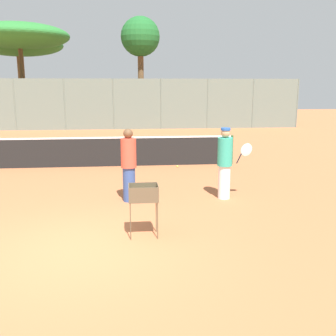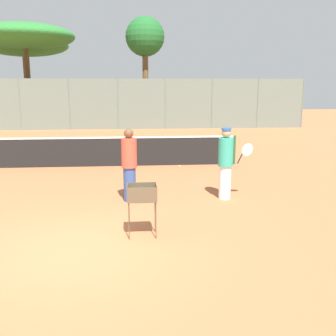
{
  "view_description": "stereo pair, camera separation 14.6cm",
  "coord_description": "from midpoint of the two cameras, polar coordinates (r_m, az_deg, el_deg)",
  "views": [
    {
      "loc": [
        0.94,
        -6.6,
        2.86
      ],
      "look_at": [
        1.83,
        2.2,
        1.0
      ],
      "focal_mm": 42.0,
      "sensor_mm": 36.0,
      "label": 1
    },
    {
      "loc": [
        1.09,
        -6.62,
        2.86
      ],
      "look_at": [
        1.83,
        2.2,
        1.0
      ],
      "focal_mm": 42.0,
      "sensor_mm": 36.0,
      "label": 2
    }
  ],
  "objects": [
    {
      "name": "ground_plane",
      "position": [
        7.27,
        -13.58,
        -11.64
      ],
      "size": [
        80.0,
        80.0,
        0.0
      ],
      "primitive_type": "plane",
      "color": "#B7663D"
    },
    {
      "name": "tennis_net",
      "position": [
        14.26,
        -9.78,
        2.42
      ],
      "size": [
        9.56,
        0.1,
        1.07
      ],
      "color": "#26592D",
      "rests_on": "ground_plane"
    },
    {
      "name": "back_fence",
      "position": [
        26.38,
        -8.08,
        9.15
      ],
      "size": [
        25.22,
        0.08,
        3.31
      ],
      "color": "slate",
      "rests_on": "ground_plane"
    },
    {
      "name": "tree_0",
      "position": [
        33.09,
        -20.9,
        16.21
      ],
      "size": [
        6.5,
        6.5,
        6.66
      ],
      "color": "brown",
      "rests_on": "ground_plane"
    },
    {
      "name": "tree_1",
      "position": [
        28.38,
        -4.19,
        18.19
      ],
      "size": [
        2.67,
        2.67,
        7.48
      ],
      "color": "brown",
      "rests_on": "ground_plane"
    },
    {
      "name": "tree_2",
      "position": [
        30.27,
        -20.9,
        17.43
      ],
      "size": [
        6.8,
        6.8,
        7.05
      ],
      "color": "brown",
      "rests_on": "ground_plane"
    },
    {
      "name": "player_white_outfit",
      "position": [
        9.8,
        -6.15,
        0.52
      ],
      "size": [
        0.38,
        0.95,
        1.83
      ],
      "rotation": [
        0.0,
        0.0,
        1.58
      ],
      "color": "#334C8C",
      "rests_on": "ground_plane"
    },
    {
      "name": "player_red_cap",
      "position": [
        10.08,
        7.87,
        0.81
      ],
      "size": [
        0.94,
        0.38,
        1.82
      ],
      "rotation": [
        0.0,
        0.0,
        6.28
      ],
      "color": "white",
      "rests_on": "ground_plane"
    },
    {
      "name": "ball_cart",
      "position": [
        7.51,
        -4.15,
        -4.22
      ],
      "size": [
        0.56,
        0.41,
        1.02
      ],
      "color": "brown",
      "rests_on": "ground_plane"
    },
    {
      "name": "tennis_ball_2",
      "position": [
        14.03,
        1.07,
        0.26
      ],
      "size": [
        0.07,
        0.07,
        0.07
      ],
      "primitive_type": "sphere",
      "color": "#D1E54C",
      "rests_on": "ground_plane"
    },
    {
      "name": "tennis_ball_4",
      "position": [
        11.56,
        -6.69,
        -2.36
      ],
      "size": [
        0.07,
        0.07,
        0.07
      ],
      "primitive_type": "sphere",
      "color": "#D1E54C",
      "rests_on": "ground_plane"
    }
  ]
}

